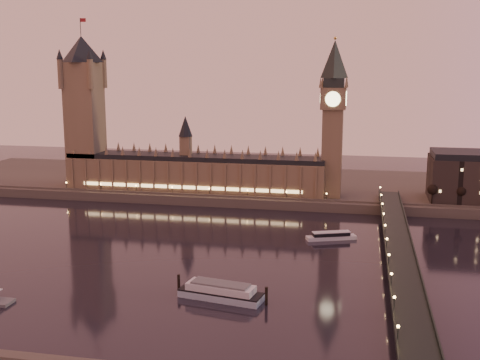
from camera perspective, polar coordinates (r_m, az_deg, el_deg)
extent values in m
plane|color=black|center=(298.77, -3.20, -7.18)|extent=(700.00, 700.00, 0.00)
cube|color=#423D35|center=(450.61, 5.83, -0.62)|extent=(560.00, 130.00, 6.00)
cube|color=brown|center=(418.20, -4.33, 0.46)|extent=(180.00, 26.00, 22.00)
cube|color=black|center=(416.10, -4.36, 2.17)|extent=(180.00, 22.00, 3.20)
cube|color=#FFCC7F|center=(406.62, -4.84, -0.71)|extent=(153.00, 0.25, 2.20)
cube|color=brown|center=(442.06, -14.46, 5.03)|extent=(22.00, 22.00, 88.00)
cone|color=black|center=(440.10, -14.80, 11.91)|extent=(31.68, 31.68, 18.00)
cylinder|color=black|center=(440.70, -14.89, 13.86)|extent=(0.44, 0.44, 12.00)
cube|color=maroon|center=(440.02, -14.66, 14.46)|extent=(4.00, 0.15, 2.50)
cube|color=brown|center=(400.14, 8.71, 2.50)|extent=(13.00, 13.00, 58.00)
cube|color=brown|center=(396.53, 8.86, 7.65)|extent=(16.00, 16.00, 14.00)
cylinder|color=#FFEAA5|center=(388.38, 8.80, 7.59)|extent=(9.60, 0.35, 9.60)
cylinder|color=#FFEAA5|center=(397.01, 7.67, 7.69)|extent=(0.35, 9.60, 9.60)
cube|color=black|center=(396.11, 8.90, 9.10)|extent=(13.00, 13.00, 6.00)
cone|color=black|center=(395.94, 8.97, 11.27)|extent=(17.68, 17.68, 24.00)
sphere|color=gold|center=(396.26, 9.02, 13.15)|extent=(2.00, 2.00, 2.00)
cube|color=black|center=(287.94, 14.91, -6.58)|extent=(13.00, 260.00, 2.00)
cube|color=black|center=(287.15, 13.66, -6.25)|extent=(0.60, 260.00, 1.00)
cube|color=black|center=(287.99, 16.18, -6.33)|extent=(0.60, 260.00, 1.00)
cylinder|color=black|center=(394.72, 17.73, -1.61)|extent=(0.70, 0.70, 9.21)
sphere|color=black|center=(393.75, 17.77, -0.93)|extent=(6.14, 6.14, 6.14)
cylinder|color=black|center=(396.97, 20.14, -1.70)|extent=(0.70, 0.70, 9.21)
sphere|color=black|center=(396.00, 20.18, -1.02)|extent=(6.14, 6.14, 6.14)
cube|color=silver|center=(328.55, 8.64, -5.42)|extent=(27.26, 15.04, 1.98)
cube|color=black|center=(328.00, 8.65, -5.09)|extent=(20.34, 11.57, 1.98)
cube|color=silver|center=(327.68, 8.65, -4.90)|extent=(20.92, 11.98, 0.36)
cube|color=#99B0C3|center=(245.96, -1.84, -10.90)|extent=(35.32, 15.46, 2.78)
cube|color=black|center=(245.35, -1.84, -10.54)|extent=(35.32, 15.46, 0.53)
cube|color=silver|center=(244.75, -1.84, -10.18)|extent=(28.83, 13.28, 2.78)
cube|color=#595B5E|center=(244.12, -1.84, -9.79)|extent=(24.44, 11.48, 0.75)
cylinder|color=black|center=(253.82, -5.83, -9.70)|extent=(1.17, 1.17, 7.26)
cylinder|color=black|center=(239.56, 2.51, -10.94)|extent=(1.17, 1.17, 7.26)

